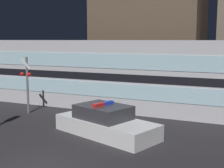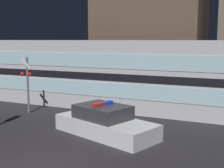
% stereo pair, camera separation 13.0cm
% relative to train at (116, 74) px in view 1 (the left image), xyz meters
% --- Properties ---
extents(train, '(21.04, 2.83, 3.73)m').
position_rel_train_xyz_m(train, '(0.00, 0.00, 0.00)').
color(train, silver).
rests_on(train, ground_plane).
extents(police_car, '(4.62, 3.03, 1.30)m').
position_rel_train_xyz_m(police_car, '(1.67, -4.85, -1.39)').
color(police_car, silver).
rests_on(police_car, ground_plane).
extents(crossing_signal_far, '(0.66, 0.28, 2.90)m').
position_rel_train_xyz_m(crossing_signal_far, '(-3.53, -3.22, -0.19)').
color(crossing_signal_far, slate).
rests_on(crossing_signal_far, ground_plane).
extents(building_left, '(7.57, 4.91, 8.33)m').
position_rel_train_xyz_m(building_left, '(-0.15, 6.38, 2.30)').
color(building_left, brown).
rests_on(building_left, ground_plane).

